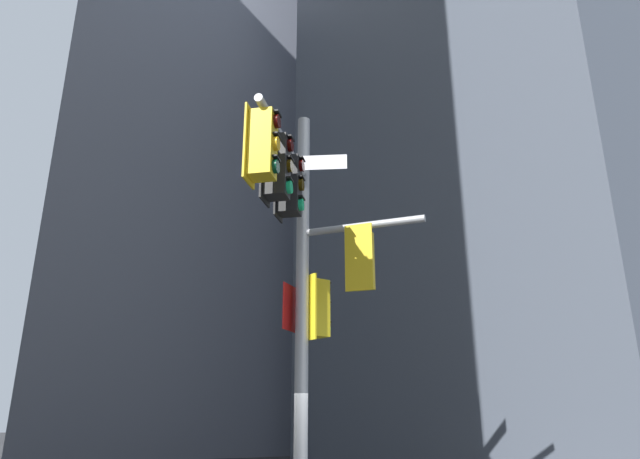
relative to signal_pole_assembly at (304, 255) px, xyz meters
name	(u,v)px	position (x,y,z in m)	size (l,w,h in m)	color
building_mid_block	(186,145)	(2.64, 27.74, 15.31)	(15.57, 15.57, 39.95)	slate
signal_pole_assembly	(304,255)	(0.00, 0.00, 0.00)	(3.35, 2.66, 7.56)	#9EA0A3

